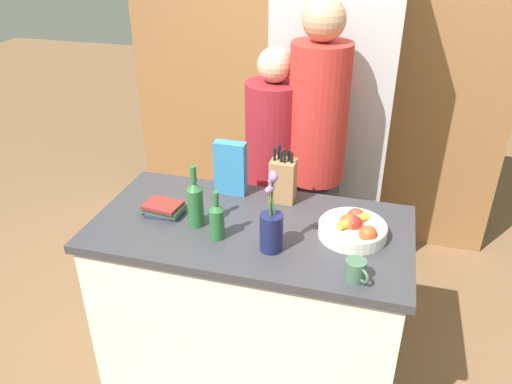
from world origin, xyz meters
name	(u,v)px	position (x,y,z in m)	size (l,w,h in m)	color
ground_plane	(252,371)	(0.00, 0.00, 0.00)	(14.00, 14.00, 0.00)	brown
kitchen_island	(251,305)	(0.00, 0.00, 0.47)	(1.43, 0.73, 0.94)	silver
back_wall_wood	(313,60)	(0.00, 1.56, 1.30)	(2.63, 0.12, 2.60)	olive
refrigerator	(332,120)	(0.20, 1.20, 1.02)	(0.71, 0.63, 2.04)	#B7B7BC
fruit_bowl	(353,228)	(0.45, 0.03, 0.98)	(0.29, 0.29, 0.10)	silver
knife_block	(283,180)	(0.09, 0.26, 1.05)	(0.12, 0.10, 0.28)	#A87A4C
flower_vase	(271,227)	(0.13, -0.16, 1.05)	(0.10, 0.10, 0.36)	#191E4C
cereal_box	(231,168)	(-0.18, 0.26, 1.07)	(0.16, 0.06, 0.27)	teal
coffee_mug	(356,270)	(0.49, -0.27, 0.98)	(0.10, 0.10, 0.09)	#42664C
book_stack	(164,208)	(-0.42, -0.01, 0.97)	(0.20, 0.15, 0.06)	#2D334C
bottle_oil	(195,202)	(-0.24, -0.06, 1.05)	(0.07, 0.07, 0.29)	#286633
bottle_vinegar	(217,220)	(-0.11, -0.13, 1.03)	(0.07, 0.07, 0.22)	#286633
person_at_sink	(273,170)	(-0.06, 0.66, 0.89)	(0.31, 0.31, 1.58)	#383842
person_in_blue	(316,150)	(0.18, 0.65, 1.05)	(0.31, 0.31, 1.83)	#383842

